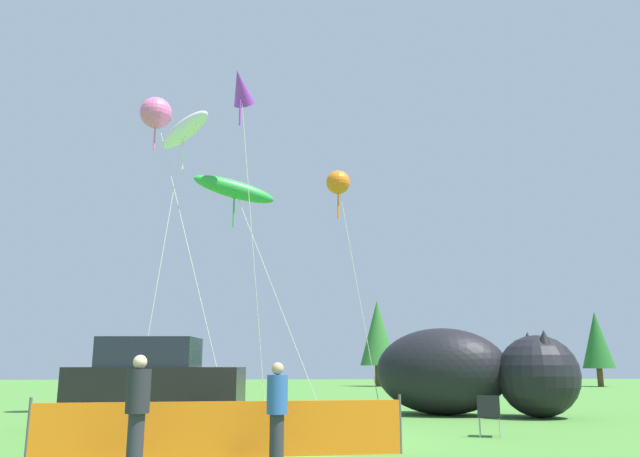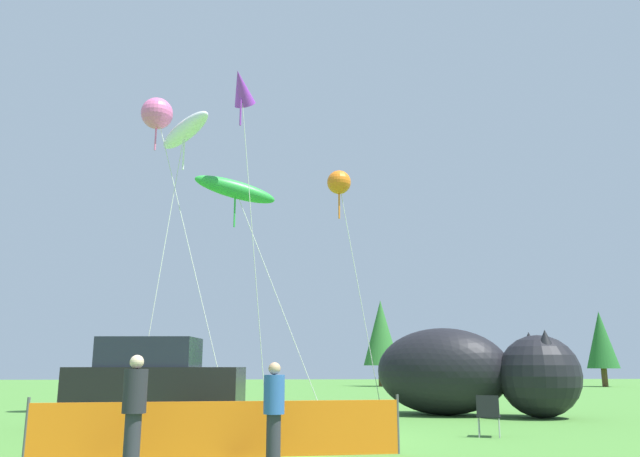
% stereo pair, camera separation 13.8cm
% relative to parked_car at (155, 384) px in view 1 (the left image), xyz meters
% --- Properties ---
extents(ground_plane, '(120.00, 120.00, 0.00)m').
position_rel_parked_car_xyz_m(ground_plane, '(3.58, -2.52, -1.07)').
color(ground_plane, '#477F33').
extents(parked_car, '(4.34, 2.23, 2.21)m').
position_rel_parked_car_xyz_m(parked_car, '(0.00, 0.00, 0.00)').
color(parked_car, black).
rests_on(parked_car, ground).
extents(folding_chair, '(0.64, 0.64, 0.88)m').
position_rel_parked_car_xyz_m(folding_chair, '(7.65, -2.44, -0.56)').
color(folding_chair, black).
rests_on(folding_chair, ground).
extents(inflatable_cat, '(6.31, 4.70, 2.70)m').
position_rel_parked_car_xyz_m(inflatable_cat, '(9.03, 3.37, 0.17)').
color(inflatable_cat, black).
rests_on(inflatable_cat, ground).
extents(safety_fence, '(6.25, 0.67, 1.01)m').
position_rel_parked_car_xyz_m(safety_fence, '(2.12, -5.15, -0.61)').
color(safety_fence, orange).
rests_on(safety_fence, ground).
extents(spectator_in_white_shirt, '(0.34, 0.34, 1.57)m').
position_rel_parked_car_xyz_m(spectator_in_white_shirt, '(3.02, -5.74, -0.22)').
color(spectator_in_white_shirt, '#2D2D38').
rests_on(spectator_in_white_shirt, ground).
extents(spectator_in_blue_shirt, '(0.37, 0.37, 1.68)m').
position_rel_parked_car_xyz_m(spectator_in_blue_shirt, '(0.87, -6.15, -0.16)').
color(spectator_in_blue_shirt, '#2D2D38').
rests_on(spectator_in_blue_shirt, ground).
extents(kite_green_fish, '(4.43, 1.34, 7.98)m').
position_rel_parked_car_xyz_m(kite_green_fish, '(1.53, 4.14, 6.25)').
color(kite_green_fish, silver).
rests_on(kite_green_fish, ground).
extents(kite_purple_delta, '(1.52, 1.90, 11.00)m').
position_rel_parked_car_xyz_m(kite_purple_delta, '(1.75, 2.61, 9.21)').
color(kite_purple_delta, silver).
rests_on(kite_purple_delta, ground).
extents(kite_orange_flower, '(1.85, 0.96, 8.19)m').
position_rel_parked_car_xyz_m(kite_orange_flower, '(5.09, 4.50, 6.66)').
color(kite_orange_flower, silver).
rests_on(kite_orange_flower, ground).
extents(kite_pink_octopus, '(3.33, 1.26, 10.36)m').
position_rel_parked_car_xyz_m(kite_pink_octopus, '(-1.13, 3.68, 8.72)').
color(kite_pink_octopus, silver).
rests_on(kite_pink_octopus, ground).
extents(kite_white_ghost, '(2.31, 2.91, 9.37)m').
position_rel_parked_car_xyz_m(kite_white_ghost, '(-0.05, 2.85, 7.81)').
color(kite_white_ghost, silver).
rests_on(kite_white_ghost, ground).
extents(horizon_tree_east, '(2.72, 2.72, 6.50)m').
position_rel_parked_car_xyz_m(horizon_tree_east, '(10.88, 31.93, 2.92)').
color(horizon_tree_east, brown).
rests_on(horizon_tree_east, ground).
extents(horizon_tree_west, '(2.34, 2.34, 5.59)m').
position_rel_parked_car_xyz_m(horizon_tree_west, '(27.35, 30.03, 2.35)').
color(horizon_tree_west, brown).
rests_on(horizon_tree_west, ground).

